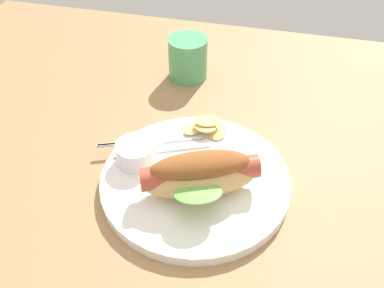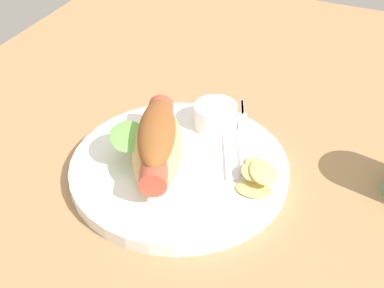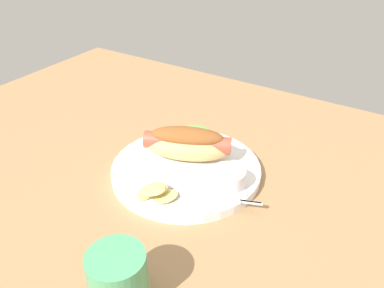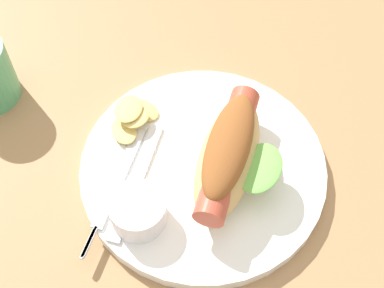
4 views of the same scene
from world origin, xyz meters
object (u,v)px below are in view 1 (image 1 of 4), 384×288
(plate, at_px, (195,181))
(fork, at_px, (153,141))
(knife, at_px, (162,149))
(sauce_ramekin, at_px, (136,153))
(chips_pile, at_px, (206,127))
(hot_dog, at_px, (199,174))
(drinking_cup, at_px, (188,58))

(plate, distance_m, fork, 0.09)
(plate, bearing_deg, knife, -34.58)
(fork, xyz_separation_m, knife, (-0.02, 0.01, -0.00))
(sauce_ramekin, height_order, fork, sauce_ramekin)
(knife, xyz_separation_m, chips_pile, (-0.05, -0.05, 0.01))
(hot_dog, bearing_deg, knife, -65.89)
(knife, xyz_separation_m, drinking_cup, (0.02, -0.22, 0.02))
(plate, xyz_separation_m, fork, (0.08, -0.05, 0.01))
(hot_dog, distance_m, chips_pile, 0.12)
(knife, distance_m, chips_pile, 0.08)
(sauce_ramekin, relative_size, drinking_cup, 0.73)
(sauce_ramekin, distance_m, knife, 0.04)
(fork, bearing_deg, chips_pile, -170.89)
(chips_pile, distance_m, drinking_cup, 0.18)
(drinking_cup, bearing_deg, plate, 106.16)
(chips_pile, bearing_deg, knife, 45.52)
(hot_dog, relative_size, drinking_cup, 2.10)
(sauce_ramekin, height_order, drinking_cup, drinking_cup)
(fork, bearing_deg, sauce_ramekin, 54.97)
(knife, relative_size, drinking_cup, 1.85)
(chips_pile, bearing_deg, fork, 30.56)
(plate, xyz_separation_m, drinking_cup, (0.08, -0.26, 0.03))
(plate, distance_m, chips_pile, 0.10)
(fork, xyz_separation_m, chips_pile, (-0.07, -0.04, 0.01))
(plate, bearing_deg, sauce_ramekin, -7.03)
(chips_pile, height_order, drinking_cup, drinking_cup)
(hot_dog, bearing_deg, chips_pile, -105.76)
(plate, relative_size, chips_pile, 3.76)
(sauce_ramekin, height_order, chips_pile, sauce_ramekin)
(knife, distance_m, drinking_cup, 0.22)
(plate, height_order, hot_dog, hot_dog)
(sauce_ramekin, distance_m, fork, 0.05)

